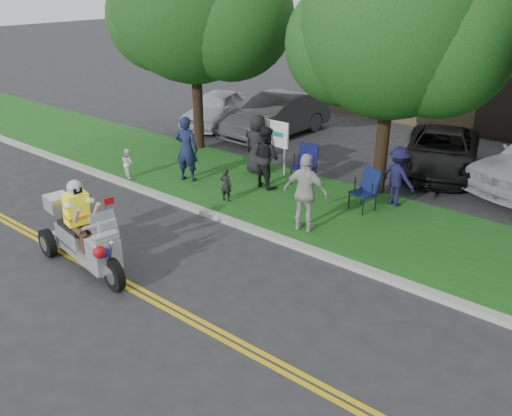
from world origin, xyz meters
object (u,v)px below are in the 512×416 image
Objects in this scene: lawn_chair_a at (367,187)px; parked_car_mid at (441,151)px; trike_scooter at (82,237)px; parked_car_far_left at (216,108)px; lawn_chair_b at (306,162)px; parked_car_left at (276,115)px; spectator_adult_right at (306,193)px; spectator_adult_mid at (266,157)px; spectator_adult_left at (187,149)px.

parked_car_mid is at bearing 102.50° from lawn_chair_a.
trike_scooter reaches higher than lawn_chair_a.
parked_car_far_left is at bearing 164.47° from parked_car_mid.
lawn_chair_b is 0.24× the size of parked_car_left.
parked_car_left is (-3.07, 10.74, 0.12)m from trike_scooter.
parked_car_far_left is (-8.71, 6.08, -0.35)m from spectator_adult_right.
lawn_chair_a is 0.61× the size of spectator_adult_mid.
trike_scooter is 1.57× the size of spectator_adult_right.
lawn_chair_b is at bearing 91.24° from trike_scooter.
spectator_adult_mid reaches higher than parked_car_far_left.
trike_scooter is at bearing -71.73° from parked_car_left.
lawn_chair_b is 0.61× the size of spectator_adult_right.
lawn_chair_b is at bearing -141.60° from parked_car_mid.
lawn_chair_a is at bearing 71.69° from trike_scooter.
spectator_adult_left is 1.09× the size of spectator_adult_mid.
trike_scooter is 6.03m from spectator_adult_mid.
spectator_adult_mid is 0.36× the size of parked_car_left.
spectator_adult_left reaches higher than lawn_chair_b.
lawn_chair_a is 0.22× the size of parked_car_left.
spectator_adult_left is at bearing 36.17° from spectator_adult_mid.
spectator_adult_left is 8.00m from parked_car_mid.
trike_scooter is 1.68× the size of spectator_adult_mid.
spectator_adult_mid is at bearing -134.65° from lawn_chair_b.
spectator_adult_mid reaches higher than lawn_chair_b.
spectator_adult_left is 2.39m from spectator_adult_mid.
trike_scooter is 5.33m from spectator_adult_left.
parked_car_mid is at bearing -115.15° from spectator_adult_mid.
parked_car_mid is at bearing 48.59° from lawn_chair_b.
parked_car_mid is (0.73, 6.46, -0.40)m from spectator_adult_right.
lawn_chair_b is at bearing -40.82° from parked_car_left.
parked_car_left is 1.03× the size of parked_car_mid.
parked_car_mid reaches higher than lawn_chair_b.
lawn_chair_b is (-2.35, 0.60, 0.04)m from lawn_chair_a.
parked_car_far_left reaches higher than lawn_chair_b.
trike_scooter is 5.16m from spectator_adult_right.
parked_car_mid is (0.20, 4.41, -0.06)m from lawn_chair_a.
parked_car_left is at bearing -99.04° from spectator_adult_left.
lawn_chair_b is 3.23m from spectator_adult_right.
spectator_adult_right reaches higher than lawn_chair_b.
spectator_adult_left is at bearing -151.99° from lawn_chair_b.
parked_car_mid is (9.44, 0.37, -0.04)m from parked_car_far_left.
spectator_adult_mid is at bearing -173.16° from spectator_adult_left.
parked_car_left is 6.54m from parked_car_mid.
parked_car_far_left is 0.87× the size of parked_car_mid.
spectator_adult_left reaches higher than parked_car_left.
lawn_chair_a is at bearing -32.08° from parked_car_left.
lawn_chair_b is 0.66× the size of spectator_adult_mid.
trike_scooter is at bearing -125.59° from parked_car_mid.
parked_car_mid is at bearing -15.96° from parked_car_far_left.
parked_car_left is (-3.99, 3.74, 0.04)m from lawn_chair_b.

